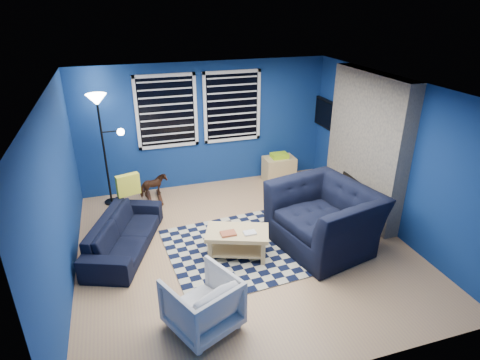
{
  "coord_description": "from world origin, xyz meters",
  "views": [
    {
      "loc": [
        -1.64,
        -5.07,
        3.58
      ],
      "look_at": [
        0.04,
        0.3,
        1.01
      ],
      "focal_mm": 30.0,
      "sensor_mm": 36.0,
      "label": 1
    }
  ],
  "objects_px": {
    "tv": "(328,115)",
    "rocking_horse": "(153,186)",
    "sofa": "(124,234)",
    "armchair_big": "(324,218)",
    "floor_lamp": "(100,116)",
    "coffee_table": "(237,238)",
    "armchair_bent": "(202,303)",
    "cabinet": "(279,169)"
  },
  "relations": [
    {
      "from": "tv",
      "to": "rocking_horse",
      "type": "distance_m",
      "value": 3.77
    },
    {
      "from": "sofa",
      "to": "armchair_big",
      "type": "xyz_separation_m",
      "value": [
        2.97,
        -0.81,
        0.21
      ]
    },
    {
      "from": "rocking_horse",
      "to": "floor_lamp",
      "type": "xyz_separation_m",
      "value": [
        -0.78,
        0.11,
        1.42
      ]
    },
    {
      "from": "tv",
      "to": "sofa",
      "type": "xyz_separation_m",
      "value": [
        -4.22,
        -1.52,
        -1.13
      ]
    },
    {
      "from": "armchair_big",
      "to": "coffee_table",
      "type": "bearing_deg",
      "value": -107.47
    },
    {
      "from": "tv",
      "to": "floor_lamp",
      "type": "xyz_separation_m",
      "value": [
        -4.38,
        0.15,
        0.31
      ]
    },
    {
      "from": "armchair_big",
      "to": "armchair_bent",
      "type": "relative_size",
      "value": 1.97
    },
    {
      "from": "armchair_bent",
      "to": "armchair_big",
      "type": "bearing_deg",
      "value": -177.25
    },
    {
      "from": "rocking_horse",
      "to": "cabinet",
      "type": "relative_size",
      "value": 0.81
    },
    {
      "from": "sofa",
      "to": "armchair_bent",
      "type": "bearing_deg",
      "value": -136.48
    },
    {
      "from": "sofa",
      "to": "armchair_bent",
      "type": "relative_size",
      "value": 2.44
    },
    {
      "from": "armchair_bent",
      "to": "coffee_table",
      "type": "bearing_deg",
      "value": -147.9
    },
    {
      "from": "armchair_big",
      "to": "floor_lamp",
      "type": "height_order",
      "value": "floor_lamp"
    },
    {
      "from": "coffee_table",
      "to": "rocking_horse",
      "type": "bearing_deg",
      "value": 113.65
    },
    {
      "from": "armchair_bent",
      "to": "rocking_horse",
      "type": "xyz_separation_m",
      "value": [
        -0.18,
        3.51,
        -0.06
      ]
    },
    {
      "from": "tv",
      "to": "armchair_big",
      "type": "relative_size",
      "value": 0.67
    },
    {
      "from": "coffee_table",
      "to": "sofa",
      "type": "bearing_deg",
      "value": 156.18
    },
    {
      "from": "armchair_big",
      "to": "armchair_bent",
      "type": "xyz_separation_m",
      "value": [
        -2.18,
        -1.14,
        -0.14
      ]
    },
    {
      "from": "armchair_bent",
      "to": "tv",
      "type": "bearing_deg",
      "value": -159.53
    },
    {
      "from": "armchair_big",
      "to": "floor_lamp",
      "type": "xyz_separation_m",
      "value": [
        -3.14,
        2.48,
        1.22
      ]
    },
    {
      "from": "tv",
      "to": "armchair_big",
      "type": "height_order",
      "value": "tv"
    },
    {
      "from": "tv",
      "to": "rocking_horse",
      "type": "xyz_separation_m",
      "value": [
        -3.61,
        0.04,
        -1.11
      ]
    },
    {
      "from": "armchair_big",
      "to": "armchair_bent",
      "type": "distance_m",
      "value": 2.46
    },
    {
      "from": "sofa",
      "to": "armchair_big",
      "type": "bearing_deg",
      "value": -83.93
    },
    {
      "from": "sofa",
      "to": "floor_lamp",
      "type": "xyz_separation_m",
      "value": [
        -0.16,
        1.67,
        1.44
      ]
    },
    {
      "from": "cabinet",
      "to": "sofa",
      "type": "bearing_deg",
      "value": -152.87
    },
    {
      "from": "cabinet",
      "to": "coffee_table",
      "type": "bearing_deg",
      "value": -124.65
    },
    {
      "from": "tv",
      "to": "coffee_table",
      "type": "height_order",
      "value": "tv"
    },
    {
      "from": "tv",
      "to": "armchair_bent",
      "type": "bearing_deg",
      "value": -134.6
    },
    {
      "from": "rocking_horse",
      "to": "armchair_bent",
      "type": "bearing_deg",
      "value": 162.31
    },
    {
      "from": "rocking_horse",
      "to": "sofa",
      "type": "bearing_deg",
      "value": 137.78
    },
    {
      "from": "tv",
      "to": "sofa",
      "type": "relative_size",
      "value": 0.54
    },
    {
      "from": "tv",
      "to": "rocking_horse",
      "type": "height_order",
      "value": "tv"
    },
    {
      "from": "armchair_bent",
      "to": "cabinet",
      "type": "xyz_separation_m",
      "value": [
        2.45,
        3.6,
        -0.07
      ]
    },
    {
      "from": "sofa",
      "to": "coffee_table",
      "type": "xyz_separation_m",
      "value": [
        1.6,
        -0.71,
        0.05
      ]
    },
    {
      "from": "sofa",
      "to": "armchair_bent",
      "type": "height_order",
      "value": "armchair_bent"
    },
    {
      "from": "armchair_big",
      "to": "rocking_horse",
      "type": "xyz_separation_m",
      "value": [
        -2.36,
        2.36,
        -0.2
      ]
    },
    {
      "from": "armchair_bent",
      "to": "coffee_table",
      "type": "relative_size",
      "value": 0.73
    },
    {
      "from": "tv",
      "to": "cabinet",
      "type": "xyz_separation_m",
      "value": [
        -0.98,
        0.13,
        -1.12
      ]
    },
    {
      "from": "coffee_table",
      "to": "floor_lamp",
      "type": "relative_size",
      "value": 0.5
    },
    {
      "from": "armchair_big",
      "to": "cabinet",
      "type": "distance_m",
      "value": 2.48
    },
    {
      "from": "cabinet",
      "to": "floor_lamp",
      "type": "distance_m",
      "value": 3.7
    }
  ]
}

